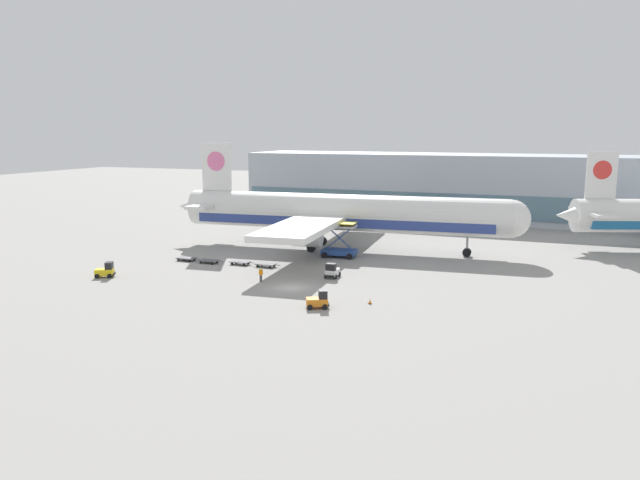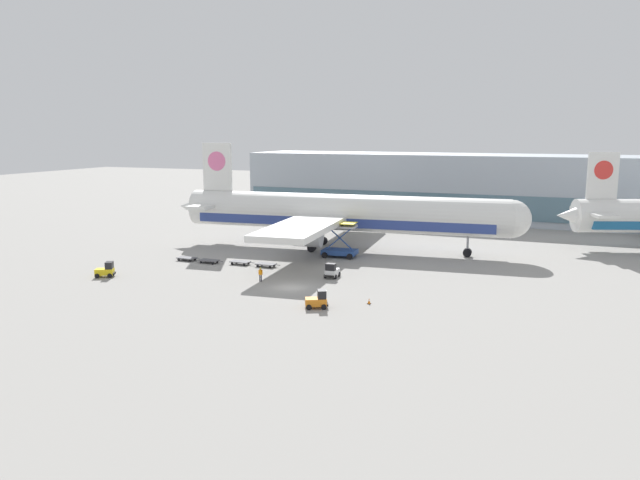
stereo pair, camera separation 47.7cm
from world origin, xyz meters
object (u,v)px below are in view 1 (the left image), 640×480
ground_crew_near (261,273)px  baggage_dolly_second (209,261)px  scissor_lift_loader (339,244)px  traffic_cone_near (370,301)px  baggage_dolly_third (240,262)px  baggage_dolly_trail (266,264)px  baggage_tug_far (332,271)px  baggage_tug_foreground (106,271)px  baggage_dolly_lead (187,258)px  airplane_main (337,214)px  baggage_tug_mid (319,300)px

ground_crew_near → baggage_dolly_second: bearing=149.9°
scissor_lift_loader → traffic_cone_near: scissor_lift_loader is taller
baggage_dolly_third → baggage_dolly_trail: bearing=0.0°
baggage_dolly_trail → baggage_tug_far: bearing=-13.1°
scissor_lift_loader → baggage_dolly_second: bearing=-149.7°
baggage_tug_far → baggage_dolly_trail: size_ratio=0.68×
baggage_tug_foreground → baggage_dolly_trail: 21.44m
baggage_dolly_lead → baggage_dolly_trail: 12.85m
scissor_lift_loader → airplane_main: bearing=108.3°
airplane_main → baggage_tug_mid: bearing=-78.4°
baggage_dolly_trail → traffic_cone_near: 23.18m
scissor_lift_loader → baggage_dolly_lead: size_ratio=1.47×
scissor_lift_loader → ground_crew_near: 19.01m
baggage_tug_far → traffic_cone_near: bearing=36.0°
baggage_dolly_third → traffic_cone_near: traffic_cone_near is taller
baggage_dolly_second → ground_crew_near: size_ratio=2.04×
baggage_tug_foreground → baggage_dolly_third: (12.67, 13.35, -0.49)m
baggage_tug_foreground → baggage_tug_mid: (31.40, -3.18, 0.00)m
baggage_tug_mid → baggage_dolly_lead: size_ratio=0.76×
baggage_tug_mid → traffic_cone_near: (4.70, 3.65, -0.56)m
baggage_tug_far → traffic_cone_near: size_ratio=3.86×
baggage_dolly_trail → ground_crew_near: 8.69m
baggage_tug_far → baggage_tug_mid: bearing=11.4°
baggage_tug_mid → traffic_cone_near: bearing=11.5°
airplane_main → traffic_cone_near: 32.88m
baggage_tug_foreground → baggage_dolly_second: size_ratio=0.76×
scissor_lift_loader → traffic_cone_near: (12.07, -23.39, -1.71)m
baggage_dolly_second → ground_crew_near: (12.11, -7.21, 0.69)m
baggage_tug_mid → baggage_tug_far: bearing=78.3°
scissor_lift_loader → baggage_tug_far: bearing=-79.2°
baggage_dolly_second → traffic_cone_near: size_ratio=5.65×
baggage_tug_far → ground_crew_near: size_ratio=1.39×
scissor_lift_loader → baggage_dolly_second: scissor_lift_loader is taller
baggage_tug_foreground → baggage_dolly_second: 14.84m
scissor_lift_loader → baggage_tug_foreground: scissor_lift_loader is taller
scissor_lift_loader → baggage_dolly_third: bearing=-142.2°
baggage_dolly_lead → baggage_dolly_trail: bearing=2.8°
baggage_dolly_third → baggage_dolly_trail: size_ratio=1.00×
baggage_tug_far → baggage_dolly_trail: baggage_tug_far is taller
baggage_tug_foreground → baggage_tug_far: bearing=-6.7°
baggage_dolly_second → ground_crew_near: bearing=-30.3°
traffic_cone_near → baggage_tug_foreground: bearing=-179.3°
baggage_tug_mid → baggage_tug_far: size_ratio=1.11×
baggage_tug_mid → baggage_dolly_third: bearing=112.2°
airplane_main → ground_crew_near: (-1.52, -24.17, -4.76)m
baggage_tug_foreground → traffic_cone_near: baggage_tug_foreground is taller
airplane_main → baggage_dolly_trail: airplane_main is taller
baggage_tug_far → baggage_dolly_third: baggage_tug_far is taller
baggage_dolly_third → baggage_dolly_trail: same height
baggage_tug_mid → baggage_dolly_third: size_ratio=0.76×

